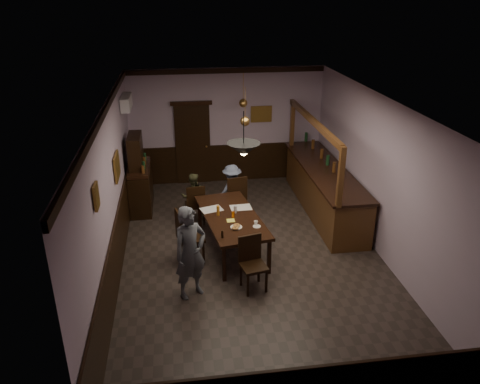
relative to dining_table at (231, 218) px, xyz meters
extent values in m
cube|color=#2D2621|center=(0.34, -0.32, -0.69)|extent=(5.00, 8.00, 0.01)
cube|color=white|center=(0.34, -0.32, 2.31)|extent=(5.00, 8.00, 0.01)
cube|color=#BEA6C1|center=(0.34, 3.68, 0.81)|extent=(5.00, 0.01, 3.00)
cube|color=#BEA6C1|center=(0.34, -4.32, 0.81)|extent=(5.00, 0.01, 3.00)
cube|color=#BEA6C1|center=(-2.16, -0.32, 0.81)|extent=(0.01, 8.00, 3.00)
cube|color=#BEA6C1|center=(2.84, -0.32, 0.81)|extent=(0.01, 8.00, 3.00)
cube|color=black|center=(0.00, 0.00, 0.03)|extent=(1.32, 2.33, 0.06)
cube|color=black|center=(-0.26, -1.07, -0.34)|extent=(0.07, 0.07, 0.69)
cube|color=black|center=(0.57, -0.95, -0.34)|extent=(0.07, 0.07, 0.69)
cube|color=black|center=(-0.57, 0.95, -0.34)|extent=(0.07, 0.07, 0.69)
cube|color=black|center=(0.26, 1.07, -0.34)|extent=(0.07, 0.07, 0.69)
cube|color=black|center=(-0.65, 1.27, -0.25)|extent=(0.45, 0.45, 0.05)
cube|color=black|center=(-0.63, 1.08, 0.01)|extent=(0.41, 0.08, 0.48)
cube|color=black|center=(-0.50, 1.45, -0.48)|extent=(0.04, 0.04, 0.41)
cube|color=black|center=(-0.83, 1.41, -0.48)|extent=(0.04, 0.04, 0.41)
cube|color=black|center=(-0.47, 1.12, -0.48)|extent=(0.04, 0.04, 0.41)
cube|color=black|center=(-0.79, 1.09, -0.48)|extent=(0.04, 0.04, 0.41)
cube|color=black|center=(0.24, 1.40, -0.20)|extent=(0.53, 0.53, 0.05)
cube|color=black|center=(0.28, 1.20, 0.09)|extent=(0.45, 0.13, 0.54)
cube|color=black|center=(0.39, 1.62, -0.45)|extent=(0.04, 0.04, 0.47)
cube|color=black|center=(0.03, 1.55, -0.45)|extent=(0.04, 0.04, 0.47)
cube|color=black|center=(0.46, 1.26, -0.45)|extent=(0.04, 0.04, 0.47)
cube|color=black|center=(0.10, 1.19, -0.45)|extent=(0.04, 0.04, 0.47)
cube|color=black|center=(0.21, -1.38, -0.24)|extent=(0.50, 0.50, 0.05)
cube|color=black|center=(0.17, -1.20, 0.03)|extent=(0.42, 0.13, 0.50)
cube|color=black|center=(0.08, -1.59, -0.47)|extent=(0.04, 0.04, 0.43)
cube|color=black|center=(0.41, -1.51, -0.47)|extent=(0.04, 0.04, 0.43)
cube|color=black|center=(0.01, -1.26, -0.47)|extent=(0.04, 0.04, 0.43)
cube|color=black|center=(0.34, -1.18, -0.47)|extent=(0.04, 0.04, 0.43)
cube|color=black|center=(-0.81, -0.33, -0.19)|extent=(0.55, 0.55, 0.05)
cube|color=black|center=(-1.01, -0.37, 0.10)|extent=(0.14, 0.46, 0.55)
cube|color=black|center=(-0.59, -0.47, -0.45)|extent=(0.04, 0.04, 0.47)
cube|color=black|center=(-0.67, -0.10, -0.45)|extent=(0.04, 0.04, 0.47)
cube|color=black|center=(-0.95, -0.55, -0.45)|extent=(0.04, 0.04, 0.47)
cube|color=black|center=(-1.03, -0.18, -0.45)|extent=(0.04, 0.04, 0.47)
imported|color=#50555C|center=(-0.85, -1.39, 0.13)|extent=(0.71, 0.64, 1.63)
imported|color=brown|center=(-0.68, 1.46, -0.14)|extent=(0.53, 0.42, 1.09)
imported|color=slate|center=(0.21, 1.60, -0.09)|extent=(0.89, 0.73, 1.19)
cube|color=silver|center=(-0.36, 0.32, 0.07)|extent=(0.49, 0.41, 0.01)
cube|color=silver|center=(0.23, 0.32, 0.07)|extent=(0.43, 0.32, 0.01)
cube|color=#F0ED58|center=(-0.04, -0.21, 0.07)|extent=(0.17, 0.17, 0.00)
cylinder|color=white|center=(0.41, -0.52, 0.07)|extent=(0.15, 0.15, 0.01)
imported|color=white|center=(0.41, -0.46, 0.11)|extent=(0.09, 0.09, 0.07)
cylinder|color=white|center=(0.03, -0.50, 0.07)|extent=(0.22, 0.22, 0.01)
torus|color=#C68C47|center=(0.00, -0.58, 0.10)|extent=(0.13, 0.13, 0.04)
torus|color=#C68C47|center=(0.04, -0.49, 0.10)|extent=(0.13, 0.13, 0.04)
cylinder|color=orange|center=(0.03, -0.09, 0.12)|extent=(0.07, 0.07, 0.12)
cylinder|color=#BF721E|center=(-0.25, 0.05, 0.16)|extent=(0.06, 0.06, 0.20)
cylinder|color=silver|center=(0.09, 0.11, 0.14)|extent=(0.06, 0.06, 0.15)
cylinder|color=black|center=(-0.26, -0.84, 0.13)|extent=(0.04, 0.04, 0.14)
cube|color=black|center=(-1.86, 2.22, -0.20)|extent=(0.48, 1.35, 0.97)
cube|color=black|center=(-1.86, 2.22, 0.33)|extent=(0.46, 1.30, 0.08)
cube|color=black|center=(-1.91, 2.22, 0.72)|extent=(0.29, 0.87, 0.77)
cube|color=#462512|center=(2.34, 1.48, -0.18)|extent=(0.83, 3.87, 1.01)
cube|color=black|center=(2.32, 1.48, 0.35)|extent=(0.92, 3.97, 0.06)
cube|color=#462512|center=(1.97, 1.48, 1.48)|extent=(0.10, 3.78, 0.12)
cube|color=#462512|center=(1.97, -0.37, 0.93)|extent=(0.10, 0.10, 1.20)
cube|color=#462512|center=(1.97, 3.32, 0.93)|extent=(0.10, 0.10, 1.20)
cube|color=black|center=(-0.56, 3.63, 0.36)|extent=(0.90, 0.06, 2.10)
cube|color=white|center=(-2.04, 2.58, 1.76)|extent=(0.20, 0.85, 0.30)
cube|color=olive|center=(-2.12, -1.92, 1.46)|extent=(0.04, 0.28, 0.36)
cube|color=olive|center=(-2.12, 0.48, 1.01)|extent=(0.04, 0.62, 0.48)
cube|color=olive|center=(1.24, 3.64, 1.11)|extent=(0.55, 0.04, 0.42)
cylinder|color=black|center=(0.12, -0.79, 1.99)|extent=(0.02, 0.02, 0.64)
cone|color=black|center=(0.12, -0.79, 1.67)|extent=(0.56, 0.56, 0.22)
sphere|color=#FFD88C|center=(0.12, -0.79, 1.62)|extent=(0.12, 0.12, 0.12)
cylinder|color=#BF8C3F|center=(0.44, 1.17, 1.96)|extent=(0.02, 0.02, 0.70)
cone|color=#BF8C3F|center=(0.44, 1.17, 1.61)|extent=(0.20, 0.20, 0.22)
sphere|color=#FFD88C|center=(0.44, 1.17, 1.56)|extent=(0.12, 0.12, 0.12)
cylinder|color=#BF8C3F|center=(0.64, 2.78, 1.96)|extent=(0.02, 0.02, 0.70)
cone|color=#BF8C3F|center=(0.64, 2.78, 1.61)|extent=(0.20, 0.20, 0.22)
sphere|color=#FFD88C|center=(0.64, 2.78, 1.56)|extent=(0.12, 0.12, 0.12)
camera|label=1|loc=(-0.96, -8.07, 4.13)|focal=35.00mm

